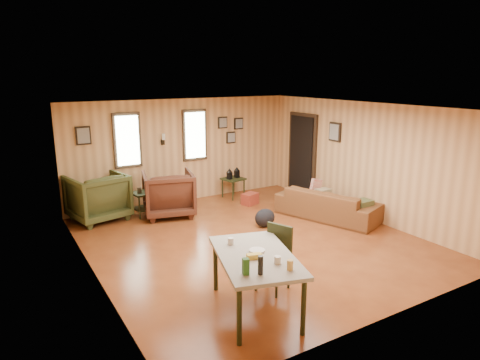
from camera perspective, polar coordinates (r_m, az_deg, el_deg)
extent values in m
cube|color=brown|center=(7.86, 1.52, -8.13)|extent=(5.50, 6.00, 0.02)
cube|color=#997C5B|center=(7.30, 1.64, 9.75)|extent=(5.50, 6.00, 0.02)
cube|color=tan|center=(10.10, -7.66, 3.90)|extent=(5.50, 0.02, 2.40)
cube|color=tan|center=(5.31, 19.41, -6.08)|extent=(5.50, 0.02, 2.40)
cube|color=tan|center=(6.48, -19.49, -2.49)|extent=(0.02, 6.00, 2.40)
cube|color=tan|center=(9.24, 16.19, 2.52)|extent=(0.02, 6.00, 2.40)
cube|color=black|center=(9.58, -14.80, 5.13)|extent=(0.60, 0.05, 1.20)
cube|color=#E0F2D1|center=(9.54, -14.74, 5.10)|extent=(0.48, 0.04, 1.06)
cube|color=black|center=(10.13, -6.07, 5.98)|extent=(0.60, 0.05, 1.20)
cube|color=#E0F2D1|center=(10.10, -5.97, 5.96)|extent=(0.48, 0.04, 1.06)
cube|color=black|center=(9.82, -10.25, 4.99)|extent=(0.07, 0.05, 0.12)
cylinder|color=silver|center=(9.75, -10.16, 5.70)|extent=(0.07, 0.07, 0.14)
cube|color=black|center=(10.64, 8.31, 3.30)|extent=(0.06, 1.00, 2.05)
cube|color=black|center=(10.62, 8.14, 3.28)|extent=(0.04, 0.82, 1.90)
cube|color=black|center=(10.44, -2.34, 7.66)|extent=(0.24, 0.04, 0.28)
cube|color=#9E998C|center=(10.41, -2.26, 7.65)|extent=(0.19, 0.02, 0.22)
cube|color=black|center=(10.66, -0.20, 7.54)|extent=(0.24, 0.04, 0.28)
cube|color=#9E998C|center=(10.64, -0.11, 7.53)|extent=(0.19, 0.02, 0.22)
cube|color=black|center=(10.60, -1.22, 5.70)|extent=(0.24, 0.04, 0.28)
cube|color=#9E998C|center=(10.57, -1.14, 5.68)|extent=(0.19, 0.02, 0.22)
cube|color=black|center=(9.35, -20.18, 5.58)|extent=(0.30, 0.04, 0.38)
cube|color=#9E998C|center=(9.32, -20.14, 5.56)|extent=(0.24, 0.02, 0.31)
cube|color=black|center=(9.72, 12.56, 6.28)|extent=(0.04, 0.34, 0.42)
cube|color=#9E998C|center=(9.70, 12.43, 6.27)|extent=(0.02, 0.27, 0.34)
imported|color=brown|center=(9.07, 11.63, -2.52)|extent=(1.30, 2.21, 0.83)
imported|color=#442114|center=(9.17, -9.52, -1.53)|extent=(1.23, 1.18, 1.05)
imported|color=#383E1C|center=(9.24, -18.48, -1.87)|extent=(1.23, 1.18, 1.07)
cube|color=black|center=(9.29, -12.65, -1.69)|extent=(0.55, 0.51, 0.04)
cube|color=black|center=(9.38, -12.54, -3.64)|extent=(0.50, 0.46, 0.03)
cylinder|color=black|center=(9.12, -13.24, -3.66)|extent=(0.04, 0.04, 0.48)
cylinder|color=black|center=(9.29, -10.94, -3.21)|extent=(0.04, 0.04, 0.48)
cylinder|color=black|center=(9.43, -14.17, -3.12)|extent=(0.04, 0.04, 0.48)
cylinder|color=black|center=(9.60, -11.93, -2.70)|extent=(0.04, 0.04, 0.48)
cube|color=#494231|center=(9.22, -13.27, -1.34)|extent=(0.09, 0.03, 0.12)
cube|color=#494231|center=(9.30, -12.18, -1.17)|extent=(0.08, 0.03, 0.11)
cube|color=black|center=(10.37, -0.91, 0.14)|extent=(0.56, 0.56, 0.04)
cylinder|color=black|center=(10.17, -0.97, -1.49)|extent=(0.04, 0.04, 0.47)
cylinder|color=black|center=(10.42, 0.55, -1.11)|extent=(0.04, 0.04, 0.47)
cylinder|color=black|center=(10.44, -2.35, -1.09)|extent=(0.04, 0.04, 0.47)
cylinder|color=black|center=(10.68, -0.84, -0.73)|extent=(0.04, 0.04, 0.47)
cube|color=black|center=(10.27, -1.41, 0.59)|extent=(0.12, 0.12, 0.17)
cone|color=black|center=(10.24, -1.42, 1.30)|extent=(0.17, 0.17, 0.09)
cube|color=black|center=(10.43, -0.42, 0.80)|extent=(0.12, 0.12, 0.17)
cone|color=black|center=(10.40, -0.42, 1.50)|extent=(0.17, 0.17, 0.09)
cube|color=maroon|center=(9.92, 1.34, -2.52)|extent=(0.43, 0.37, 0.26)
ellipsoid|color=black|center=(8.49, 3.32, -5.05)|extent=(0.51, 0.46, 0.36)
cube|color=#464E2B|center=(8.77, 16.06, -2.94)|extent=(0.36, 0.29, 0.12)
cube|color=red|center=(9.63, 10.11, -0.64)|extent=(0.32, 0.09, 0.32)
cube|color=gray|center=(9.50, 11.07, -1.43)|extent=(0.31, 0.24, 0.09)
cube|color=gray|center=(5.40, 2.09, -10.17)|extent=(1.28, 1.69, 0.05)
cylinder|color=black|center=(4.93, -0.11, -17.68)|extent=(0.07, 0.07, 0.72)
cylinder|color=black|center=(5.15, 8.46, -16.37)|extent=(0.07, 0.07, 0.72)
cylinder|color=black|center=(6.05, -3.28, -11.38)|extent=(0.07, 0.07, 0.72)
cylinder|color=black|center=(6.23, 3.71, -10.61)|extent=(0.07, 0.07, 0.72)
cylinder|color=beige|center=(5.16, 5.02, -10.54)|extent=(0.10, 0.10, 0.09)
cylinder|color=beige|center=(5.67, -1.24, -8.16)|extent=(0.10, 0.10, 0.09)
cube|color=#23551E|center=(4.86, 0.77, -11.45)|extent=(0.09, 0.09, 0.19)
cylinder|color=black|center=(4.86, 2.75, -11.27)|extent=(0.07, 0.07, 0.22)
cylinder|color=#B59047|center=(5.01, 6.69, -11.18)|extent=(0.09, 0.09, 0.12)
cylinder|color=beige|center=(5.49, 2.29, -9.37)|extent=(0.25, 0.25, 0.02)
cube|color=gold|center=(5.28, 1.88, -10.11)|extent=(0.20, 0.13, 0.06)
cube|color=#383E1C|center=(6.03, 4.39, -10.61)|extent=(0.54, 0.54, 0.05)
cube|color=black|center=(6.08, 5.31, -7.93)|extent=(0.19, 0.38, 0.45)
cylinder|color=black|center=(5.93, 4.90, -13.52)|extent=(0.05, 0.05, 0.43)
cylinder|color=black|center=(6.19, 6.52, -12.32)|extent=(0.05, 0.05, 0.43)
cylinder|color=black|center=(6.08, 2.14, -12.72)|extent=(0.05, 0.05, 0.43)
cylinder|color=black|center=(6.34, 3.84, -11.59)|extent=(0.05, 0.05, 0.43)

